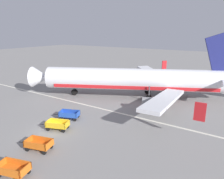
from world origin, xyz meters
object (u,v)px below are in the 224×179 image
at_px(airplane, 140,80).
at_px(baggage_cart_nearest, 13,169).
at_px(traffic_cone_near_plane, 72,111).
at_px(baggage_cart_second_in_row, 39,144).
at_px(baggage_cart_third_in_row, 58,125).
at_px(baggage_cart_fourth_in_row, 69,115).

height_order(airplane, baggage_cart_nearest, airplane).
height_order(airplane, traffic_cone_near_plane, airplane).
bearing_deg(baggage_cart_second_in_row, airplane, 87.95).
distance_m(baggage_cart_nearest, traffic_cone_near_plane, 13.37).
bearing_deg(baggage_cart_third_in_row, baggage_cart_second_in_row, -66.38).
bearing_deg(traffic_cone_near_plane, airplane, 68.86).
xyz_separation_m(airplane, baggage_cart_second_in_row, (-0.73, -20.44, -2.45)).
relative_size(baggage_cart_fourth_in_row, traffic_cone_near_plane, 5.04).
xyz_separation_m(airplane, baggage_cart_nearest, (0.70, -24.06, -2.45)).
bearing_deg(traffic_cone_near_plane, baggage_cart_nearest, -66.90).
bearing_deg(baggage_cart_third_in_row, airplane, 81.31).
xyz_separation_m(baggage_cart_third_in_row, baggage_cart_fourth_in_row, (-1.06, 3.01, 0.00)).
distance_m(baggage_cart_third_in_row, traffic_cone_near_plane, 5.07).
bearing_deg(baggage_cart_nearest, airplane, 91.66).
bearing_deg(baggage_cart_second_in_row, baggage_cart_nearest, -68.43).
relative_size(baggage_cart_nearest, baggage_cart_third_in_row, 1.01).
bearing_deg(airplane, baggage_cart_nearest, -88.34).
xyz_separation_m(airplane, baggage_cart_fourth_in_row, (-3.57, -13.38, -2.45)).
relative_size(airplane, baggage_cart_nearest, 9.72).
relative_size(baggage_cart_nearest, baggage_cart_fourth_in_row, 1.01).
distance_m(baggage_cart_second_in_row, baggage_cart_third_in_row, 4.42).
bearing_deg(baggage_cart_fourth_in_row, traffic_cone_near_plane, 121.29).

